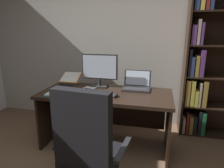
# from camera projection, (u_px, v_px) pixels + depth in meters

# --- Properties ---
(wall_back) EXTENTS (5.28, 0.12, 2.56)m
(wall_back) POSITION_uv_depth(u_px,v_px,m) (123.00, 44.00, 3.17)
(wall_back) COLOR #B2ADA3
(wall_back) RESTS_ON ground
(desk) EXTENTS (1.64, 0.73, 0.74)m
(desk) POSITION_uv_depth(u_px,v_px,m) (107.00, 105.00, 2.62)
(desk) COLOR black
(desk) RESTS_ON ground
(bookshelf) EXTENTS (0.97, 0.32, 2.17)m
(bookshelf) POSITION_uv_depth(u_px,v_px,m) (211.00, 66.00, 2.74)
(bookshelf) COLOR black
(bookshelf) RESTS_ON ground
(office_chair) EXTENTS (0.65, 0.60, 1.07)m
(office_chair) POSITION_uv_depth(u_px,v_px,m) (89.00, 155.00, 1.72)
(office_chair) COLOR #232326
(office_chair) RESTS_ON ground
(monitor) EXTENTS (0.49, 0.16, 0.45)m
(monitor) POSITION_uv_depth(u_px,v_px,m) (100.00, 70.00, 2.70)
(monitor) COLOR #232326
(monitor) RESTS_ON desk
(laptop) EXTENTS (0.36, 0.28, 0.24)m
(laptop) POSITION_uv_depth(u_px,v_px,m) (137.00, 85.00, 2.63)
(laptop) COLOR #232326
(laptop) RESTS_ON desk
(keyboard) EXTENTS (0.42, 0.15, 0.02)m
(keyboard) POSITION_uv_depth(u_px,v_px,m) (91.00, 94.00, 2.40)
(keyboard) COLOR #232326
(keyboard) RESTS_ON desk
(computer_mouse) EXTENTS (0.06, 0.10, 0.04)m
(computer_mouse) POSITION_uv_depth(u_px,v_px,m) (115.00, 95.00, 2.33)
(computer_mouse) COLOR #232326
(computer_mouse) RESTS_ON desk
(reading_stand_with_book) EXTENTS (0.28, 0.29, 0.14)m
(reading_stand_with_book) POSITION_uv_depth(u_px,v_px,m) (70.00, 78.00, 2.91)
(reading_stand_with_book) COLOR #232326
(reading_stand_with_book) RESTS_ON desk
(open_binder) EXTENTS (0.43, 0.31, 0.02)m
(open_binder) POSITION_uv_depth(u_px,v_px,m) (65.00, 93.00, 2.42)
(open_binder) COLOR #2D84C6
(open_binder) RESTS_ON desk
(notepad) EXTENTS (0.19, 0.23, 0.01)m
(notepad) POSITION_uv_depth(u_px,v_px,m) (88.00, 89.00, 2.62)
(notepad) COLOR white
(notepad) RESTS_ON desk
(pen) EXTENTS (0.14, 0.04, 0.01)m
(pen) POSITION_uv_depth(u_px,v_px,m) (89.00, 89.00, 2.61)
(pen) COLOR navy
(pen) RESTS_ON notepad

